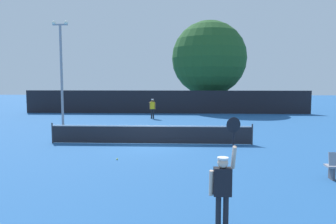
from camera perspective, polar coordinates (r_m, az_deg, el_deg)
The scene contains 9 objects.
ground_plane at distance 17.10m, azimuth -2.99°, elevation -5.55°, with size 120.00×120.00×0.00m, color #235693.
tennis_net at distance 17.01m, azimuth -2.99°, elevation -3.85°, with size 10.48×0.08×1.07m.
perimeter_fence at distance 32.91m, azimuth -0.31°, elevation 1.76°, with size 28.67×0.12×2.32m, color black.
player_serving at distance 7.22m, azimuth 9.55°, elevation -12.06°, with size 0.68×0.39×2.49m.
player_receiving at distance 28.27m, azimuth -2.73°, elevation 0.93°, with size 0.57×0.25×1.70m.
tennis_ball at distance 13.81m, azimuth -8.86°, elevation -8.11°, with size 0.07×0.07×0.07m, color #CCE033.
light_pole at distance 25.53m, azimuth -18.10°, elevation 7.64°, with size 1.18×0.28×7.62m.
large_tree at distance 36.84m, azimuth 7.18°, elevation 9.26°, with size 8.21×8.21×9.87m.
parked_car_near at distance 40.64m, azimuth 14.06°, elevation 1.75°, with size 2.01×4.25×1.69m.
Camera 1 is at (1.62, -16.71, 3.24)m, focal length 34.99 mm.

